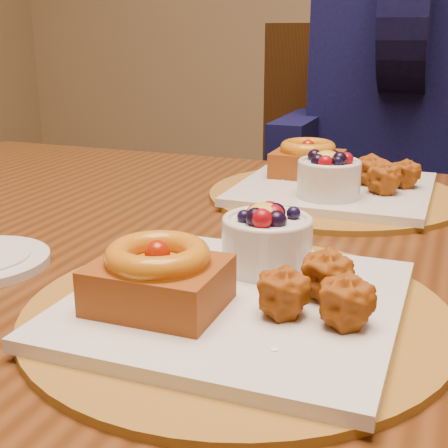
{
  "coord_description": "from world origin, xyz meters",
  "views": [
    {
      "loc": [
        0.21,
        -0.67,
        1.0
      ],
      "look_at": [
        0.01,
        -0.14,
        0.82
      ],
      "focal_mm": 50.0,
      "sensor_mm": 36.0,
      "label": 1
    }
  ],
  "objects_px": {
    "dining_table": "(296,300)",
    "place_setting_near": "(236,288)",
    "chair_far": "(315,213)",
    "place_setting_far": "(332,182)",
    "diner": "(407,77)"
  },
  "relations": [
    {
      "from": "diner",
      "to": "place_setting_near",
      "type": "bearing_deg",
      "value": -90.44
    },
    {
      "from": "dining_table",
      "to": "diner",
      "type": "relative_size",
      "value": 1.91
    },
    {
      "from": "place_setting_near",
      "to": "chair_far",
      "type": "xyz_separation_m",
      "value": [
        -0.15,
        0.99,
        -0.22
      ]
    },
    {
      "from": "place_setting_near",
      "to": "place_setting_far",
      "type": "xyz_separation_m",
      "value": [
        0.0,
        0.43,
        -0.0
      ]
    },
    {
      "from": "dining_table",
      "to": "place_setting_near",
      "type": "distance_m",
      "value": 0.24
    },
    {
      "from": "place_setting_far",
      "to": "chair_far",
      "type": "bearing_deg",
      "value": 104.62
    },
    {
      "from": "dining_table",
      "to": "diner",
      "type": "distance_m",
      "value": 0.85
    },
    {
      "from": "place_setting_near",
      "to": "chair_far",
      "type": "relative_size",
      "value": 0.37
    },
    {
      "from": "dining_table",
      "to": "chair_far",
      "type": "distance_m",
      "value": 0.8
    },
    {
      "from": "place_setting_near",
      "to": "place_setting_far",
      "type": "distance_m",
      "value": 0.43
    },
    {
      "from": "place_setting_near",
      "to": "diner",
      "type": "xyz_separation_m",
      "value": [
        0.04,
        1.03,
        0.12
      ]
    },
    {
      "from": "place_setting_near",
      "to": "chair_far",
      "type": "distance_m",
      "value": 1.02
    },
    {
      "from": "place_setting_near",
      "to": "diner",
      "type": "relative_size",
      "value": 0.45
    },
    {
      "from": "dining_table",
      "to": "diner",
      "type": "bearing_deg",
      "value": 87.11
    },
    {
      "from": "place_setting_near",
      "to": "chair_far",
      "type": "height_order",
      "value": "chair_far"
    }
  ]
}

